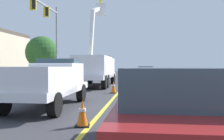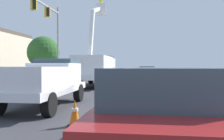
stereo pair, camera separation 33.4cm
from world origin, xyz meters
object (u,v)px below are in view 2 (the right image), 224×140
(service_pickup_truck, at_px, (44,81))
(traffic_cone_mid_rear, at_px, (122,79))
(passing_minivan, at_px, (147,72))
(trailing_sedan, at_px, (158,107))
(traffic_cone_leading, at_px, (75,113))
(traffic_signal_mast, at_px, (51,27))
(traffic_cone_mid_front, at_px, (112,87))
(utility_bucket_truck, at_px, (97,67))

(service_pickup_truck, distance_m, traffic_cone_mid_rear, 14.56)
(passing_minivan, height_order, trailing_sedan, same)
(traffic_cone_leading, relative_size, traffic_cone_mid_rear, 0.93)
(service_pickup_truck, xyz_separation_m, traffic_signal_mast, (15.07, 3.26, 4.68))
(service_pickup_truck, xyz_separation_m, trailing_sedan, (-5.77, -3.57, -0.15))
(traffic_cone_mid_front, bearing_deg, traffic_cone_leading, 171.96)
(utility_bucket_truck, height_order, traffic_cone_leading, utility_bucket_truck)
(passing_minivan, distance_m, traffic_cone_leading, 22.95)
(service_pickup_truck, distance_m, traffic_signal_mast, 16.11)
(service_pickup_truck, bearing_deg, traffic_cone_mid_front, -28.90)
(traffic_cone_mid_rear, bearing_deg, traffic_cone_mid_front, 172.41)
(traffic_cone_leading, bearing_deg, utility_bucket_truck, 0.20)
(traffic_cone_mid_rear, height_order, traffic_signal_mast, traffic_signal_mast)
(traffic_cone_mid_front, xyz_separation_m, traffic_cone_mid_rear, (8.68, -1.16, 0.02))
(passing_minivan, xyz_separation_m, traffic_cone_mid_rear, (-5.04, 3.22, -0.57))
(trailing_sedan, xyz_separation_m, traffic_cone_mid_rear, (19.73, -0.50, -0.57))
(utility_bucket_truck, distance_m, traffic_cone_mid_front, 6.02)
(traffic_cone_mid_front, distance_m, traffic_signal_mast, 12.78)
(service_pickup_truck, height_order, traffic_cone_mid_front, service_pickup_truck)
(passing_minivan, relative_size, traffic_signal_mast, 0.61)
(traffic_cone_leading, bearing_deg, service_pickup_truck, 27.83)
(traffic_signal_mast, bearing_deg, trailing_sedan, -161.85)
(trailing_sedan, bearing_deg, traffic_signal_mast, 18.15)
(traffic_cone_leading, relative_size, traffic_signal_mast, 0.09)
(utility_bucket_truck, xyz_separation_m, traffic_signal_mast, (4.02, 4.93, 4.17))
(traffic_cone_leading, height_order, traffic_cone_mid_rear, traffic_cone_mid_rear)
(service_pickup_truck, height_order, passing_minivan, service_pickup_truck)
(passing_minivan, bearing_deg, utility_bucket_truck, 144.75)
(trailing_sedan, bearing_deg, passing_minivan, -8.54)
(service_pickup_truck, distance_m, traffic_cone_mid_front, 6.09)
(utility_bucket_truck, distance_m, traffic_signal_mast, 7.61)
(traffic_cone_mid_front, bearing_deg, traffic_signal_mast, 32.29)
(utility_bucket_truck, height_order, traffic_signal_mast, traffic_signal_mast)
(passing_minivan, distance_m, trailing_sedan, 25.05)
(passing_minivan, bearing_deg, traffic_cone_leading, 165.93)
(utility_bucket_truck, relative_size, traffic_cone_mid_front, 10.94)
(traffic_cone_mid_rear, xyz_separation_m, traffic_signal_mast, (1.10, 7.34, 5.39))
(traffic_cone_mid_rear, bearing_deg, service_pickup_truck, 163.73)
(utility_bucket_truck, xyz_separation_m, trailing_sedan, (-16.81, -1.91, -0.65))
(trailing_sedan, height_order, traffic_cone_mid_front, trailing_sedan)
(trailing_sedan, bearing_deg, utility_bucket_truck, 6.47)
(traffic_cone_leading, xyz_separation_m, traffic_cone_mid_front, (8.53, -1.20, 0.01))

